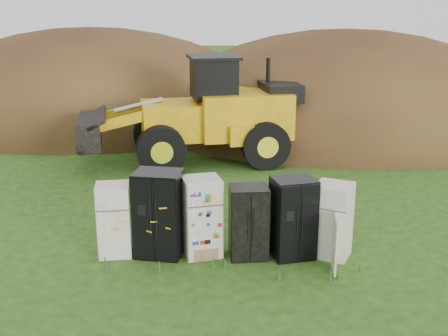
# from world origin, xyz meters

# --- Properties ---
(ground) EXTENTS (120.00, 120.00, 0.00)m
(ground) POSITION_xyz_m (0.00, 0.00, 0.00)
(ground) COLOR #214712
(ground) RESTS_ON ground
(fridge_leftmost) EXTENTS (0.82, 0.80, 1.64)m
(fridge_leftmost) POSITION_xyz_m (-2.52, 0.02, 0.82)
(fridge_leftmost) COLOR white
(fridge_leftmost) RESTS_ON ground
(fridge_black_side) EXTENTS (1.11, 0.93, 1.93)m
(fridge_black_side) POSITION_xyz_m (-1.52, 0.03, 0.97)
(fridge_black_side) COLOR black
(fridge_black_side) RESTS_ON ground
(fridge_sticker) EXTENTS (0.97, 0.93, 1.79)m
(fridge_sticker) POSITION_xyz_m (-0.58, 0.04, 0.90)
(fridge_sticker) COLOR silver
(fridge_sticker) RESTS_ON ground
(fridge_dark_mid) EXTENTS (0.90, 0.76, 1.63)m
(fridge_dark_mid) POSITION_xyz_m (0.45, -0.04, 0.81)
(fridge_dark_mid) COLOR black
(fridge_dark_mid) RESTS_ON ground
(fridge_black_right) EXTENTS (1.07, 0.97, 1.81)m
(fridge_black_right) POSITION_xyz_m (1.42, 0.01, 0.90)
(fridge_black_right) COLOR black
(fridge_black_right) RESTS_ON ground
(fridge_open_door) EXTENTS (0.98, 0.96, 1.68)m
(fridge_open_door) POSITION_xyz_m (2.30, 0.04, 0.84)
(fridge_open_door) COLOR white
(fridge_open_door) RESTS_ON ground
(wheel_loader) EXTENTS (8.09, 4.63, 3.68)m
(wheel_loader) POSITION_xyz_m (-1.51, 7.45, 1.84)
(wheel_loader) COLOR yellow
(wheel_loader) RESTS_ON ground
(dirt_mound_right) EXTENTS (16.83, 12.34, 8.66)m
(dirt_mound_right) POSITION_xyz_m (4.83, 12.79, 0.00)
(dirt_mound_right) COLOR #402014
(dirt_mound_right) RESTS_ON ground
(dirt_mound_left) EXTENTS (17.33, 13.00, 8.60)m
(dirt_mound_left) POSITION_xyz_m (-6.62, 14.73, 0.00)
(dirt_mound_left) COLOR #402014
(dirt_mound_left) RESTS_ON ground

